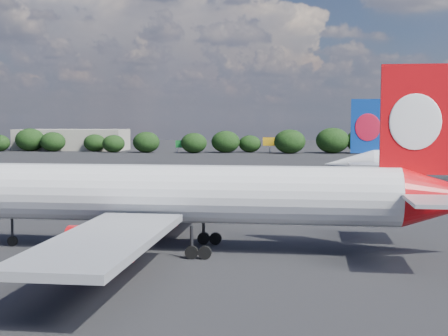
# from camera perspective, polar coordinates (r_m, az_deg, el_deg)

# --- Properties ---
(ground) EXTENTS (500.00, 500.00, 0.00)m
(ground) POSITION_cam_1_polar(r_m,az_deg,el_deg) (103.29, -5.64, -2.24)
(ground) COLOR black
(ground) RESTS_ON ground
(qantas_airliner) EXTENTS (51.46, 48.83, 16.85)m
(qantas_airliner) POSITION_cam_1_polar(r_m,az_deg,el_deg) (57.07, -2.72, -2.55)
(qantas_airliner) COLOR silver
(qantas_airliner) RESTS_ON ground
(terminal_building) EXTENTS (42.00, 16.00, 8.00)m
(terminal_building) POSITION_cam_1_polar(r_m,az_deg,el_deg) (248.12, -13.74, 2.53)
(terminal_building) COLOR gray
(terminal_building) RESTS_ON ground
(highway_sign) EXTENTS (6.00, 0.30, 4.50)m
(highway_sign) POSITION_cam_1_polar(r_m,az_deg,el_deg) (220.02, -3.69, 2.18)
(highway_sign) COLOR #146826
(highway_sign) RESTS_ON ground
(billboard_yellow) EXTENTS (5.00, 0.30, 5.50)m
(billboard_yellow) POSITION_cam_1_polar(r_m,az_deg,el_deg) (222.51, 4.22, 2.40)
(billboard_yellow) COLOR gold
(billboard_yellow) RESTS_ON ground
(horizon_treeline) EXTENTS (200.91, 14.83, 8.98)m
(horizon_treeline) POSITION_cam_1_polar(r_m,az_deg,el_deg) (220.47, 4.59, 2.39)
(horizon_treeline) COLOR black
(horizon_treeline) RESTS_ON ground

